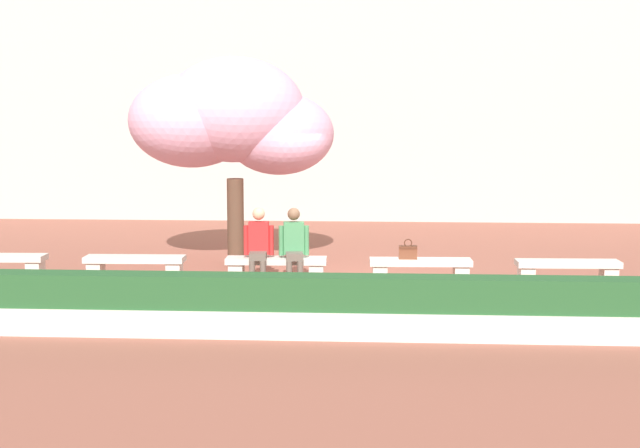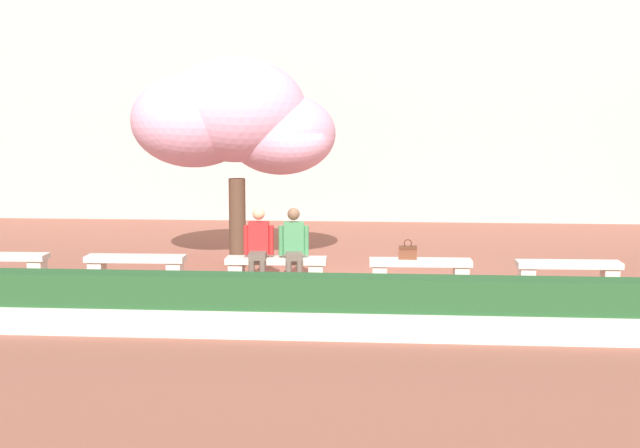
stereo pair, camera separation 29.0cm
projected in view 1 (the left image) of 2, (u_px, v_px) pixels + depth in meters
The scene contains 11 objects.
ground_plane at pixel (348, 285), 14.96m from camera, with size 100.00×100.00×0.00m, color #8E5142.
building_facade at pixel (360, 61), 25.06m from camera, with size 28.00×4.00×8.63m, color #B7B2A8.
stone_bench_near_west at pixel (135, 265), 15.15m from camera, with size 1.70×0.47×0.45m.
stone_bench_center at pixel (276, 266), 15.00m from camera, with size 1.70×0.47×0.45m.
stone_bench_near_east at pixel (420, 268), 14.85m from camera, with size 1.70×0.47×0.45m.
stone_bench_east_end at pixel (568, 269), 14.70m from camera, with size 1.70×0.47×0.45m.
person_seated_left at pixel (258, 243), 14.91m from camera, with size 0.51×0.70×1.29m.
person_seated_right at pixel (294, 244), 14.88m from camera, with size 0.51×0.71×1.29m.
handbag at pixel (408, 251), 14.82m from camera, with size 0.30×0.15×0.34m.
cherry_tree_main at pixel (230, 120), 16.46m from camera, with size 3.79×2.52×3.90m.
planter_hedge_foreground at pixel (340, 307), 11.45m from camera, with size 16.55×0.50×0.80m.
Camera 1 is at (0.44, -14.72, 2.88)m, focal length 50.00 mm.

